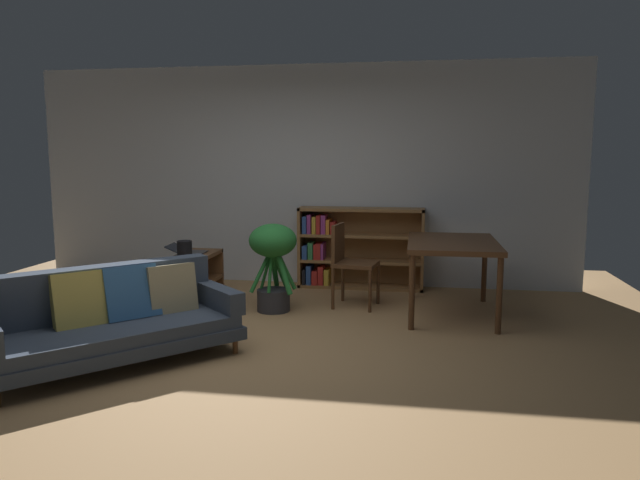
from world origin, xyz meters
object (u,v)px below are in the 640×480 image
media_console (189,282)px  dining_chair_near (350,260)px  potted_floor_plant (273,256)px  bookshelf (352,248)px  fabric_couch (113,317)px  open_laptop (188,251)px  desk_speaker (185,251)px  dining_table (452,248)px

media_console → dining_chair_near: 1.74m
media_console → potted_floor_plant: 1.01m
media_console → bookshelf: bookshelf is taller
fabric_couch → dining_chair_near: dining_chair_near is taller
open_laptop → desk_speaker: (0.12, -0.41, 0.08)m
fabric_couch → dining_chair_near: 2.57m
bookshelf → dining_chair_near: bearing=-85.0°
bookshelf → desk_speaker: bearing=-138.6°
fabric_couch → open_laptop: 1.96m
fabric_couch → potted_floor_plant: 1.89m
fabric_couch → potted_floor_plant: (0.87, 1.66, 0.23)m
media_console → potted_floor_plant: size_ratio=1.29×
desk_speaker → dining_table: dining_table is taller
potted_floor_plant → dining_table: 1.82m
fabric_couch → dining_table: bearing=34.1°
media_console → fabric_couch: bearing=-87.3°
potted_floor_plant → bookshelf: (0.67, 1.27, -0.10)m
media_console → dining_table: (2.76, 0.06, 0.42)m
media_console → bookshelf: size_ratio=0.78×
open_laptop → desk_speaker: 0.43m
fabric_couch → dining_table: size_ratio=1.45×
dining_chair_near → desk_speaker: bearing=-164.8°
desk_speaker → dining_chair_near: size_ratio=0.23×
potted_floor_plant → dining_chair_near: bearing=23.4°
open_laptop → dining_table: bearing=-2.5°
fabric_couch → media_console: size_ratio=1.62×
dining_table → desk_speaker: bearing=-174.1°
fabric_couch → bookshelf: (1.54, 2.92, 0.14)m
fabric_couch → potted_floor_plant: potted_floor_plant is taller
media_console → bookshelf: bearing=35.7°
dining_table → fabric_couch: bearing=-145.9°
bookshelf → potted_floor_plant: bearing=-118.0°
open_laptop → potted_floor_plant: bearing=-15.4°
dining_table → dining_chair_near: size_ratio=1.49×
media_console → dining_chair_near: size_ratio=1.33×
desk_speaker → bookshelf: (1.58, 1.39, -0.15)m
desk_speaker → potted_floor_plant: potted_floor_plant is taller
fabric_couch → dining_chair_near: bearing=50.7°
potted_floor_plant → dining_chair_near: 0.83m
media_console → desk_speaker: 0.44m
bookshelf → open_laptop: bearing=-150.0°
open_laptop → bookshelf: bookshelf is taller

